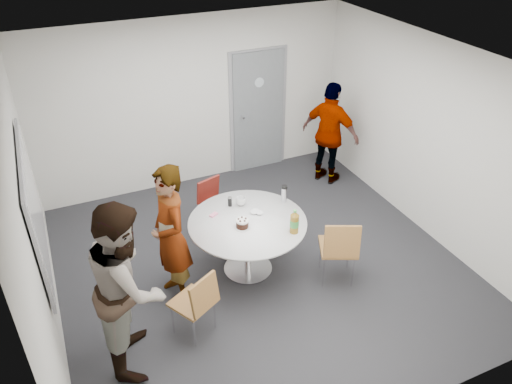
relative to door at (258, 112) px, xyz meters
name	(u,v)px	position (x,y,z in m)	size (l,w,h in m)	color
floor	(259,265)	(-1.10, -2.48, -1.03)	(5.00, 5.00, 0.00)	black
ceiling	(260,64)	(-1.10, -2.48, 1.67)	(5.00, 5.00, 0.00)	silver
wall_back	(194,103)	(-1.10, 0.02, 0.32)	(5.00, 5.00, 0.00)	beige
wall_left	(34,228)	(-3.60, -2.48, 0.32)	(5.00, 5.00, 0.00)	beige
wall_right	(428,139)	(1.40, -2.48, 0.32)	(5.00, 5.00, 0.00)	beige
wall_front	(391,322)	(-1.10, -4.98, 0.32)	(5.00, 5.00, 0.00)	beige
door	(258,112)	(0.00, 0.00, 0.00)	(1.02, 0.17, 2.12)	slate
whiteboard	(34,208)	(-3.56, -2.28, 0.42)	(0.04, 1.90, 1.25)	gray
table	(250,228)	(-1.24, -2.51, -0.36)	(1.46, 1.46, 1.08)	silver
chair_near_left	(198,300)	(-2.19, -3.29, -0.51)	(0.56, 0.57, 0.85)	brown
chair_near_right	(340,246)	(-0.35, -3.18, -0.45)	(0.60, 0.62, 0.93)	brown
chair_far	(213,201)	(-1.37, -1.48, -0.54)	(0.48, 0.51, 0.81)	maroon
person_main	(170,236)	(-2.25, -2.56, -0.14)	(0.64, 0.42, 1.77)	#A5C6EA
person_left	(128,285)	(-2.87, -3.25, -0.08)	(0.92, 0.72, 1.90)	white
person_right	(330,134)	(0.85, -0.94, -0.17)	(1.00, 0.42, 1.71)	black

